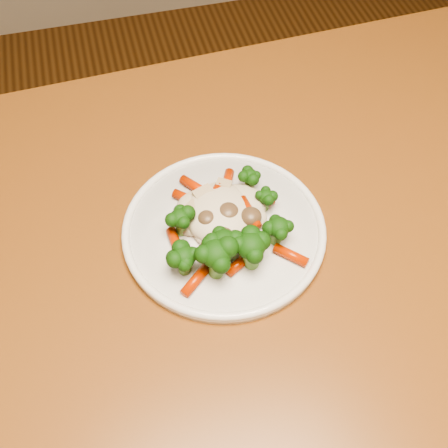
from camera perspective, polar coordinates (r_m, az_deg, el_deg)
name	(u,v)px	position (r m, az deg, el deg)	size (l,w,h in m)	color
dining_table	(195,336)	(0.72, -2.94, -11.29)	(1.30, 0.90, 0.75)	brown
plate	(224,231)	(0.68, 0.00, -0.73)	(0.24, 0.24, 0.01)	white
meal	(223,231)	(0.65, -0.07, -0.68)	(0.16, 0.17, 0.05)	beige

